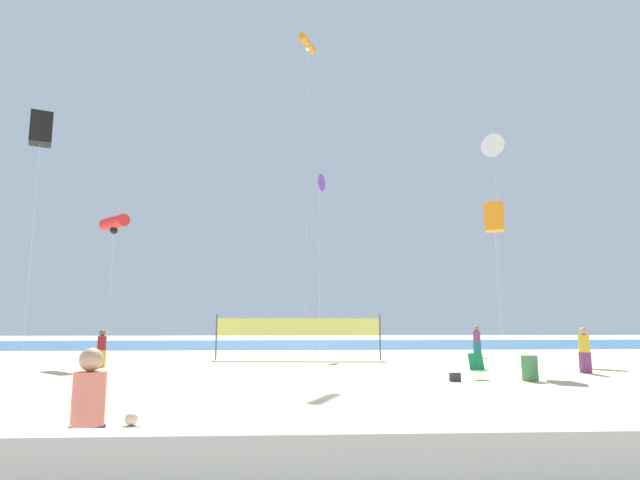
{
  "coord_description": "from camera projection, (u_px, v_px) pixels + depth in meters",
  "views": [
    {
      "loc": [
        -0.92,
        -16.54,
        2.04
      ],
      "look_at": [
        0.39,
        8.31,
        5.86
      ],
      "focal_mm": 29.66,
      "sensor_mm": 36.0,
      "label": 1
    }
  ],
  "objects": [
    {
      "name": "beachgoer_maroon_shirt",
      "position": [
        102.0,
        347.0,
        23.58
      ],
      "size": [
        0.38,
        0.38,
        1.65
      ],
      "rotation": [
        0.0,
        0.0,
        1.48
      ],
      "color": "gold",
      "rests_on": "ground"
    },
    {
      "name": "kite_violet_delta",
      "position": [
        320.0,
        183.0,
        35.93
      ],
      "size": [
        0.83,
        1.19,
        11.94
      ],
      "color": "silver",
      "rests_on": "ground"
    },
    {
      "name": "beachgoer_plum_shirt",
      "position": [
        477.0,
        340.0,
        30.27
      ],
      "size": [
        0.41,
        0.41,
        1.78
      ],
      "rotation": [
        0.0,
        0.0,
        0.19
      ],
      "color": "#19727A",
      "rests_on": "ground"
    },
    {
      "name": "toddler_figure",
      "position": [
        130.0,
        450.0,
        6.38
      ],
      "size": [
        0.21,
        0.21,
        0.93
      ],
      "rotation": [
        0.0,
        0.0,
        -0.44
      ],
      "color": "#2D2D33",
      "rests_on": "ground"
    },
    {
      "name": "kite_orange_tube",
      "position": [
        307.0,
        45.0,
        31.23
      ],
      "size": [
        1.09,
        1.89,
        18.49
      ],
      "color": "silver",
      "rests_on": "ground"
    },
    {
      "name": "boardwalk_ledge",
      "position": [
        381.0,
        477.0,
        5.36
      ],
      "size": [
        28.0,
        0.44,
        0.93
      ],
      "primitive_type": "cube",
      "color": "#B7B7BC",
      "rests_on": "ground"
    },
    {
      "name": "kite_black_box",
      "position": [
        41.0,
        129.0,
        22.32
      ],
      "size": [
        1.11,
        1.11,
        10.75
      ],
      "color": "silver",
      "rests_on": "ground"
    },
    {
      "name": "kite_red_tube",
      "position": [
        114.0,
        223.0,
        27.58
      ],
      "size": [
        1.93,
        1.94,
        7.46
      ],
      "color": "silver",
      "rests_on": "ground"
    },
    {
      "name": "ground_plane",
      "position": [
        322.0,
        389.0,
        16.06
      ],
      "size": [
        120.0,
        120.0,
        0.0
      ],
      "primitive_type": "plane",
      "color": "beige"
    },
    {
      "name": "beach_handbag",
      "position": [
        455.0,
        377.0,
        18.0
      ],
      "size": [
        0.36,
        0.18,
        0.29
      ],
      "primitive_type": "cube",
      "color": "#2D2D33",
      "rests_on": "ground"
    },
    {
      "name": "folding_beach_chair",
      "position": [
        478.0,
        366.0,
        18.75
      ],
      "size": [
        0.52,
        0.65,
        0.89
      ],
      "rotation": [
        0.0,
        0.0,
        -0.1
      ],
      "color": "#1E8C4C",
      "rests_on": "ground"
    },
    {
      "name": "mother_figure",
      "position": [
        88.0,
        414.0,
        6.44
      ],
      "size": [
        0.39,
        0.39,
        1.71
      ],
      "rotation": [
        0.0,
        0.0,
        -0.23
      ],
      "color": "navy",
      "rests_on": "ground"
    },
    {
      "name": "kite_orange_box",
      "position": [
        494.0,
        217.0,
        23.7
      ],
      "size": [
        1.07,
        1.07,
        7.29
      ],
      "color": "silver",
      "rests_on": "ground"
    },
    {
      "name": "ocean_band",
      "position": [
        302.0,
        344.0,
        47.17
      ],
      "size": [
        120.0,
        20.0,
        0.01
      ],
      "primitive_type": "cube",
      "color": "#28608C",
      "rests_on": "ground"
    },
    {
      "name": "kite_white_delta",
      "position": [
        494.0,
        146.0,
        35.06
      ],
      "size": [
        1.45,
        1.31,
        14.33
      ],
      "color": "silver",
      "rests_on": "ground"
    },
    {
      "name": "beachgoer_mustard_shirt",
      "position": [
        584.0,
        349.0,
        21.0
      ],
      "size": [
        0.41,
        0.41,
        1.79
      ],
      "rotation": [
        0.0,
        0.0,
        2.27
      ],
      "color": "#7A3872",
      "rests_on": "ground"
    },
    {
      "name": "trash_barrel",
      "position": [
        530.0,
        368.0,
        18.24
      ],
      "size": [
        0.55,
        0.55,
        0.86
      ],
      "primitive_type": "cylinder",
      "color": "#3F7F4C",
      "rests_on": "ground"
    },
    {
      "name": "volleyball_net",
      "position": [
        298.0,
        329.0,
        28.23
      ],
      "size": [
        8.81,
        0.74,
        2.4
      ],
      "color": "#4C4C51",
      "rests_on": "ground"
    }
  ]
}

